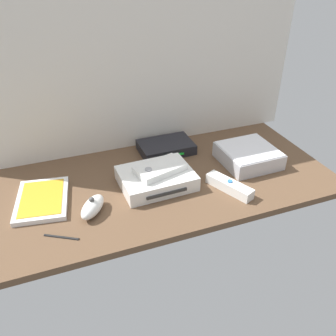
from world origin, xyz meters
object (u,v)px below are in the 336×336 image
object	(u,v)px
game_console	(156,178)
mini_computer	(248,155)
game_case	(42,200)
remote_nunchuk	(93,207)
stylus_pen	(61,236)
network_router	(166,147)
remote_classic_pad	(160,168)
remote_wand	(229,186)

from	to	relation	value
game_console	mini_computer	size ratio (longest dim) A/B	1.24
game_console	game_case	size ratio (longest dim) A/B	1.03
mini_computer	remote_nunchuk	distance (cm)	52.62
game_case	stylus_pen	world-z (taller)	game_case
network_router	remote_classic_pad	world-z (taller)	remote_classic_pad
game_case	remote_nunchuk	xyz separation A→B (cm)	(12.35, -9.70, 1.28)
mini_computer	remote_wand	bearing A→B (deg)	-138.92
mini_computer	network_router	xyz separation A→B (cm)	(-22.45, 16.25, -0.94)
game_console	remote_classic_pad	distance (cm)	3.41
game_case	remote_classic_pad	bearing A→B (deg)	3.47
game_case	remote_wand	size ratio (longest dim) A/B	1.39
network_router	remote_nunchuk	xyz separation A→B (cm)	(-29.59, -24.01, 0.34)
mini_computer	remote_wand	size ratio (longest dim) A/B	1.16
mini_computer	game_case	size ratio (longest dim) A/B	0.83
stylus_pen	remote_nunchuk	bearing A→B (deg)	36.23
remote_nunchuk	stylus_pen	xyz separation A→B (cm)	(-9.05, -6.63, -1.69)
remote_wand	remote_nunchuk	size ratio (longest dim) A/B	1.41
remote_wand	stylus_pen	world-z (taller)	remote_wand
remote_nunchuk	remote_classic_pad	bearing A→B (deg)	53.57
stylus_pen	network_router	bearing A→B (deg)	38.42
remote_nunchuk	stylus_pen	bearing A→B (deg)	-107.08
game_case	remote_nunchuk	bearing A→B (deg)	-29.10
mini_computer	network_router	distance (cm)	27.73
remote_classic_pad	remote_nunchuk	bearing A→B (deg)	-178.25
remote_classic_pad	stylus_pen	xyz separation A→B (cm)	(-30.23, -13.06, -5.06)
game_console	stylus_pen	size ratio (longest dim) A/B	2.39
remote_nunchuk	remote_wand	bearing A→B (deg)	31.11
game_case	remote_wand	xyz separation A→B (cm)	(51.13, -13.49, 0.75)
remote_wand	game_console	bearing A→B (deg)	127.41
network_router	remote_wand	bearing A→B (deg)	-72.07
network_router	mini_computer	bearing A→B (deg)	-36.27
game_console	mini_computer	bearing A→B (deg)	0.43
network_router	remote_classic_pad	size ratio (longest dim) A/B	1.13
mini_computer	remote_nunchuk	bearing A→B (deg)	-171.52
network_router	stylus_pen	xyz separation A→B (cm)	(-38.64, -30.65, -1.35)
game_case	remote_wand	distance (cm)	52.89
game_console	network_router	size ratio (longest dim) A/B	1.19
remote_wand	mini_computer	bearing A→B (deg)	17.12
remote_nunchuk	remote_classic_pad	xyz separation A→B (cm)	(21.18, 6.42, 3.37)
game_console	game_case	xyz separation A→B (cm)	(-32.36, 3.25, -1.44)
network_router	stylus_pen	distance (cm)	49.34
remote_classic_pad	game_case	bearing A→B (deg)	159.30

